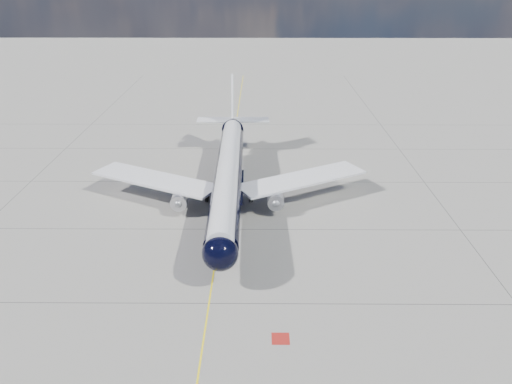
# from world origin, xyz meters

# --- Properties ---
(ground) EXTENTS (320.00, 320.00, 0.00)m
(ground) POSITION_xyz_m (0.00, 30.00, 0.00)
(ground) COLOR gray
(ground) RESTS_ON ground
(taxiway_centerline) EXTENTS (0.16, 160.00, 0.01)m
(taxiway_centerline) POSITION_xyz_m (0.00, 25.00, 0.00)
(taxiway_centerline) COLOR yellow
(taxiway_centerline) RESTS_ON ground
(red_marking) EXTENTS (1.60, 1.60, 0.01)m
(red_marking) POSITION_xyz_m (6.80, -10.00, 0.00)
(red_marking) COLOR maroon
(red_marking) RESTS_ON ground
(main_airliner) EXTENTS (38.99, 47.37, 13.70)m
(main_airliner) POSITION_xyz_m (0.66, 18.40, 4.25)
(main_airliner) COLOR black
(main_airliner) RESTS_ON ground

